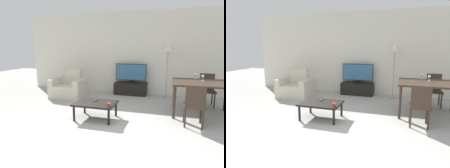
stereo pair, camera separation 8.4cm
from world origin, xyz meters
The scene contains 14 objects.
ground_plane centered at (0.00, 0.00, 0.00)m, with size 18.00×18.00×0.00m, color #9E9E99.
wall_back centered at (0.00, 3.82, 1.35)m, with size 7.79×0.06×2.70m.
armchair centered at (-1.86, 2.64, 0.30)m, with size 1.01×0.73×0.87m.
tv_stand centered at (-0.07, 3.53, 0.20)m, with size 1.05×0.43×0.40m.
tv centered at (-0.07, 3.53, 0.71)m, with size 1.00×0.32×0.62m.
coffee_table centered at (-0.37, 1.13, 0.33)m, with size 0.89×0.66×0.37m.
dining_table centered at (1.90, 2.09, 0.70)m, with size 1.33×1.05×0.78m.
dining_chair_near centered at (1.67, 1.26, 0.48)m, with size 0.40×0.40×0.86m.
dining_chair_far centered at (2.14, 2.92, 0.48)m, with size 0.40×0.40×0.86m.
floor_lamp centered at (1.07, 3.43, 1.41)m, with size 0.28×0.28×1.66m.
remote_primary centered at (-0.42, 1.27, 0.38)m, with size 0.04×0.15×0.02m.
cup_white_near centered at (0.01, 0.93, 0.41)m, with size 0.08×0.08×0.07m.
wine_glass_left centered at (1.92, 2.25, 0.88)m, with size 0.07×0.07×0.15m.
wine_glass_right centered at (1.78, 2.46, 0.88)m, with size 0.07×0.07×0.15m.
Camera 1 is at (1.21, -2.83, 1.61)m, focal length 32.00 mm.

